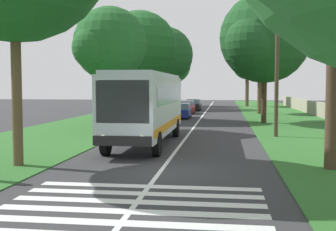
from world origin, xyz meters
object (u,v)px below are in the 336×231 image
roadside_tree_left_4 (109,46)px  utility_pole (277,60)px  roadside_tree_left_3 (138,51)px  roadside_tree_right_2 (263,40)px  trailing_car_0 (181,111)px  roadside_tree_right_3 (247,66)px  trailing_car_1 (186,108)px  trailing_car_2 (193,105)px  coach_bus (147,104)px  roadside_tree_left_0 (163,57)px  roadside_tree_right_1 (259,62)px  roadside_tree_left_1 (171,66)px

roadside_tree_left_4 → utility_pole: (-2.16, -10.83, -1.14)m
roadside_tree_left_3 → roadside_tree_right_2: bearing=-95.4°
utility_pole → trailing_car_0: bearing=26.2°
roadside_tree_left_4 → roadside_tree_right_3: (37.06, -10.91, 0.33)m
roadside_tree_right_2 → roadside_tree_left_3: bearing=84.6°
trailing_car_1 → utility_pole: size_ratio=0.48×
trailing_car_2 → trailing_car_1: bearing=176.4°
trailing_car_1 → roadside_tree_left_3: 12.32m
coach_bus → trailing_car_0: 18.84m
roadside_tree_right_2 → utility_pole: 10.22m
roadside_tree_left_0 → roadside_tree_right_2: size_ratio=1.02×
trailing_car_0 → utility_pole: bearing=-153.8°
trailing_car_1 → utility_pole: (-21.56, -7.35, 3.97)m
coach_bus → roadside_tree_left_3: size_ratio=1.17×
roadside_tree_right_2 → roadside_tree_left_4: bearing=125.9°
roadside_tree_left_3 → roadside_tree_right_1: (11.03, -11.20, -0.39)m
trailing_car_0 → utility_pole: size_ratio=0.48×
roadside_tree_left_0 → roadside_tree_right_3: 14.31m
utility_pole → coach_bus: bearing=119.6°
trailing_car_2 → coach_bus: bearing=179.7°
roadside_tree_left_0 → roadside_tree_left_4: bearing=-179.2°
coach_bus → trailing_car_2: 31.66m
roadside_tree_left_1 → roadside_tree_left_0: bearing=179.9°
roadside_tree_right_3 → trailing_car_1: bearing=157.2°
trailing_car_1 → roadside_tree_right_3: bearing=-22.8°
roadside_tree_left_3 → roadside_tree_right_1: bearing=-45.4°
coach_bus → utility_pole: utility_pole is taller
roadside_tree_left_0 → roadside_tree_left_4: 28.33m
utility_pole → roadside_tree_left_3: bearing=44.0°
roadside_tree_left_4 → roadside_tree_right_1: bearing=-29.9°
roadside_tree_right_2 → utility_pole: roadside_tree_right_2 is taller
coach_bus → roadside_tree_left_4: size_ratio=1.34×
trailing_car_0 → roadside_tree_right_3: roadside_tree_right_3 is taller
roadside_tree_left_0 → roadside_tree_left_4: roadside_tree_left_0 is taller
trailing_car_0 → roadside_tree_left_3: (-3.73, 3.37, 5.45)m
roadside_tree_right_2 → coach_bus: bearing=153.1°
roadside_tree_left_1 → roadside_tree_left_3: roadside_tree_left_3 is taller
trailing_car_0 → trailing_car_1: size_ratio=1.00×
trailing_car_2 → roadside_tree_left_4: 26.21m
trailing_car_1 → trailing_car_2: bearing=-3.6°
roadside_tree_right_3 → utility_pole: (-39.21, 0.08, -1.47)m
trailing_car_2 → utility_pole: (-27.57, -6.97, 3.97)m
trailing_car_2 → roadside_tree_left_0: bearing=55.8°
roadside_tree_right_1 → roadside_tree_right_2: roadside_tree_right_2 is taller
coach_bus → roadside_tree_right_1: 27.44m
roadside_tree_left_0 → roadside_tree_right_1: 14.56m
trailing_car_2 → roadside_tree_right_2: 19.88m
trailing_car_1 → roadside_tree_right_3: roadside_tree_right_3 is taller
trailing_car_2 → roadside_tree_left_4: roadside_tree_left_4 is taller
coach_bus → trailing_car_1: bearing=0.5°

